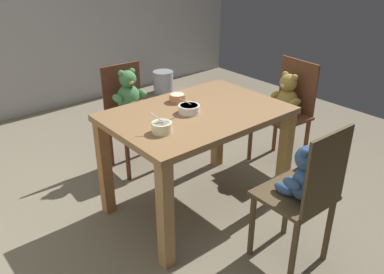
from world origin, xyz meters
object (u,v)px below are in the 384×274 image
at_px(dining_table, 197,129).
at_px(teddy_chair_near_front, 304,185).
at_px(porridge_bowl_white_center, 189,109).
at_px(porridge_bowl_terracotta_far_center, 177,98).
at_px(metal_pail, 163,82).
at_px(teddy_chair_near_right, 286,103).
at_px(porridge_bowl_cream_near_left, 162,127).
at_px(teddy_chair_far_center, 130,105).

relative_size(dining_table, teddy_chair_near_front, 1.28).
distance_m(dining_table, teddy_chair_near_front, 0.82).
xyz_separation_m(teddy_chair_near_front, porridge_bowl_white_center, (-0.14, 0.83, 0.23)).
relative_size(porridge_bowl_terracotta_far_center, metal_pail, 0.41).
bearing_deg(teddy_chair_near_right, teddy_chair_near_front, 47.75).
height_order(teddy_chair_near_front, porridge_bowl_white_center, teddy_chair_near_front).
distance_m(teddy_chair_near_front, teddy_chair_near_right, 1.24).
bearing_deg(porridge_bowl_cream_near_left, teddy_chair_far_center, 69.65).
relative_size(teddy_chair_near_front, teddy_chair_far_center, 1.05).
bearing_deg(porridge_bowl_white_center, porridge_bowl_terracotta_far_center, 71.92).
bearing_deg(teddy_chair_far_center, dining_table, 4.88).
xyz_separation_m(teddy_chair_near_right, porridge_bowl_cream_near_left, (-1.36, -0.15, 0.23)).
xyz_separation_m(dining_table, teddy_chair_near_front, (0.08, -0.81, -0.08)).
xyz_separation_m(teddy_chair_far_center, porridge_bowl_terracotta_far_center, (0.04, -0.58, 0.22)).
xyz_separation_m(porridge_bowl_terracotta_far_center, porridge_bowl_cream_near_left, (-0.38, -0.34, 0.00)).
distance_m(teddy_chair_near_front, porridge_bowl_cream_near_left, 0.86).
height_order(dining_table, teddy_chair_near_right, teddy_chair_near_right).
bearing_deg(dining_table, metal_pail, 59.42).
xyz_separation_m(porridge_bowl_white_center, porridge_bowl_terracotta_far_center, (0.07, 0.21, 0.00)).
distance_m(dining_table, porridge_bowl_terracotta_far_center, 0.27).
bearing_deg(porridge_bowl_cream_near_left, porridge_bowl_white_center, 22.63).
relative_size(porridge_bowl_white_center, porridge_bowl_cream_near_left, 1.24).
relative_size(teddy_chair_near_front, porridge_bowl_white_center, 6.03).
xyz_separation_m(teddy_chair_near_front, teddy_chair_far_center, (-0.10, 1.62, 0.01)).
distance_m(teddy_chair_near_right, metal_pail, 2.18).
height_order(teddy_chair_near_right, porridge_bowl_cream_near_left, teddy_chair_near_right).
height_order(teddy_chair_near_front, teddy_chair_near_right, teddy_chair_near_front).
bearing_deg(teddy_chair_far_center, porridge_bowl_terracotta_far_center, 6.63).
height_order(porridge_bowl_white_center, porridge_bowl_terracotta_far_center, porridge_bowl_white_center).
relative_size(dining_table, teddy_chair_near_right, 1.30).
bearing_deg(teddy_chair_near_front, metal_pail, -20.51).
bearing_deg(teddy_chair_far_center, metal_pail, 139.16).
distance_m(dining_table, porridge_bowl_cream_near_left, 0.42).
bearing_deg(dining_table, teddy_chair_far_center, 91.84).
bearing_deg(dining_table, teddy_chair_near_right, 1.65).
relative_size(dining_table, porridge_bowl_terracotta_far_center, 10.16).
xyz_separation_m(dining_table, porridge_bowl_white_center, (-0.06, 0.01, 0.15)).
height_order(teddy_chair_near_front, metal_pail, teddy_chair_near_front).
xyz_separation_m(porridge_bowl_cream_near_left, metal_pail, (1.64, 2.27, -0.64)).
height_order(teddy_chair_near_right, porridge_bowl_white_center, teddy_chair_near_right).
relative_size(teddy_chair_near_right, porridge_bowl_cream_near_left, 7.32).
height_order(dining_table, metal_pail, dining_table).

